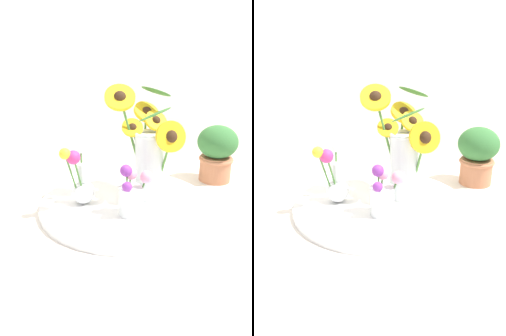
# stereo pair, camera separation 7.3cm
# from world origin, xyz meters

# --- Properties ---
(ground_plane) EXTENTS (6.00, 6.00, 0.00)m
(ground_plane) POSITION_xyz_m (0.00, 0.00, 0.00)
(ground_plane) COLOR silver
(serving_tray) EXTENTS (0.51, 0.51, 0.02)m
(serving_tray) POSITION_xyz_m (0.01, 0.03, 0.01)
(serving_tray) COLOR white
(serving_tray) RESTS_ON ground_plane
(mason_jar_sunflowers) EXTENTS (0.22, 0.20, 0.34)m
(mason_jar_sunflowers) POSITION_xyz_m (0.09, 0.05, 0.16)
(mason_jar_sunflowers) COLOR silver
(mason_jar_sunflowers) RESTS_ON serving_tray
(vase_small_center) EXTENTS (0.09, 0.07, 0.14)m
(vase_small_center) POSITION_xyz_m (0.00, -0.05, 0.08)
(vase_small_center) COLOR white
(vase_small_center) RESTS_ON serving_tray
(vase_bulb_right) EXTENTS (0.10, 0.09, 0.19)m
(vase_bulb_right) POSITION_xyz_m (-0.11, 0.05, 0.09)
(vase_bulb_right) COLOR white
(vase_bulb_right) RESTS_ON serving_tray
(potted_plant) EXTENTS (0.14, 0.14, 0.20)m
(potted_plant) POSITION_xyz_m (0.39, 0.13, 0.11)
(potted_plant) COLOR #B7704C
(potted_plant) RESTS_ON ground_plane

